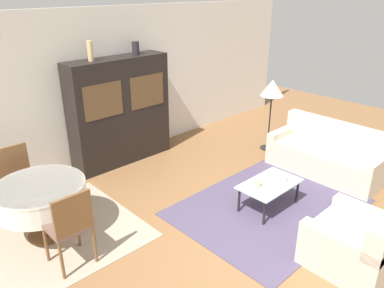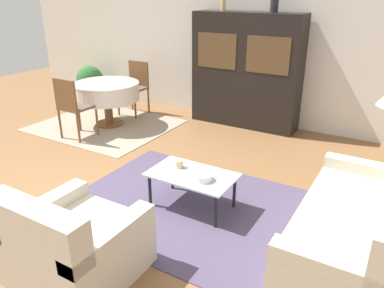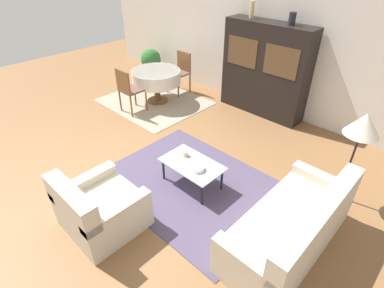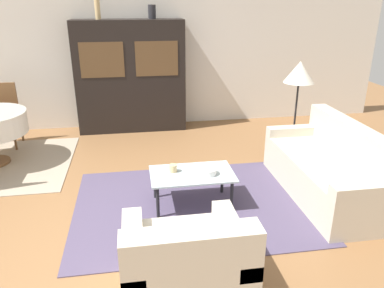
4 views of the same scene
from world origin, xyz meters
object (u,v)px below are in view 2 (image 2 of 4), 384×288
object	(u,v)px
dining_chair_far	(135,84)
potted_plant	(90,80)
bowl	(203,177)
couch	(355,228)
dining_table	(107,92)
vase_short	(274,5)
display_cabinet	(246,71)
cup	(179,164)
armchair	(73,245)
vase_tall	(223,1)
dining_chair_near	(72,104)
coffee_table	(192,177)

from	to	relation	value
dining_chair_far	potted_plant	distance (m)	1.46
dining_chair_far	bowl	size ratio (longest dim) A/B	5.07
bowl	couch	bearing A→B (deg)	1.75
dining_table	vase_short	xyz separation A→B (m)	(2.43, 1.25, 1.41)
display_cabinet	cup	bearing A→B (deg)	-81.48
cup	display_cabinet	bearing A→B (deg)	98.52
potted_plant	vase_short	bearing A→B (deg)	3.44
armchair	vase_short	bearing A→B (deg)	89.06
armchair	potted_plant	size ratio (longest dim) A/B	1.26
vase_tall	armchair	bearing A→B (deg)	-79.32
dining_chair_near	vase_tall	distance (m)	2.95
dining_table	dining_chair_near	world-z (taller)	dining_chair_near
dining_chair_near	vase_short	xyz separation A→B (m)	(2.43, 2.02, 1.43)
coffee_table	bowl	bearing A→B (deg)	-18.59
cup	dining_chair_near	bearing A→B (deg)	163.24
couch	vase_tall	bearing A→B (deg)	43.92
display_cabinet	vase_tall	size ratio (longest dim) A/B	5.99
dining_table	vase_tall	world-z (taller)	vase_tall
armchair	vase_short	xyz separation A→B (m)	(0.07, 4.25, 1.70)
coffee_table	dining_chair_near	world-z (taller)	dining_chair_near
bowl	potted_plant	distance (m)	5.00
armchair	potted_plant	world-z (taller)	armchair
couch	display_cabinet	distance (m)	3.69
dining_table	dining_chair_far	distance (m)	0.78
dining_chair_near	coffee_table	bearing A→B (deg)	-16.88
dining_table	dining_chair_near	size ratio (longest dim) A/B	1.14
couch	potted_plant	size ratio (longest dim) A/B	2.54
display_cabinet	bowl	bearing A→B (deg)	-74.76
cup	bowl	bearing A→B (deg)	-18.41
dining_chair_far	vase_tall	xyz separation A→B (m)	(1.56, 0.47, 1.48)
vase_tall	vase_short	xyz separation A→B (m)	(0.87, 0.00, -0.05)
coffee_table	dining_table	xyz separation A→B (m)	(-2.64, 1.58, 0.24)
dining_chair_near	vase_short	bearing A→B (deg)	39.74
vase_tall	vase_short	size ratio (longest dim) A/B	1.42
cup	bowl	world-z (taller)	cup
armchair	dining_table	bearing A→B (deg)	128.24
dining_chair_near	potted_plant	xyz separation A→B (m)	(-1.43, 1.79, -0.14)
display_cabinet	vase_tall	bearing A→B (deg)	179.89
bowl	potted_plant	size ratio (longest dim) A/B	0.26
couch	display_cabinet	xyz separation A→B (m)	(-2.27, 2.84, 0.64)
armchair	vase_tall	size ratio (longest dim) A/B	2.94
coffee_table	display_cabinet	bearing A→B (deg)	102.34
dining_chair_near	cup	xyz separation A→B (m)	(2.44, -0.73, -0.13)
vase_short	potted_plant	world-z (taller)	vase_short
dining_chair_far	bowl	distance (m)	3.71
display_cabinet	dining_chair_near	world-z (taller)	display_cabinet
display_cabinet	cup	distance (m)	2.83
couch	dining_chair_near	xyz separation A→B (m)	(-4.29, 0.81, 0.26)
dining_chair_far	couch	bearing A→B (deg)	151.15
couch	bowl	bearing A→B (deg)	91.75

